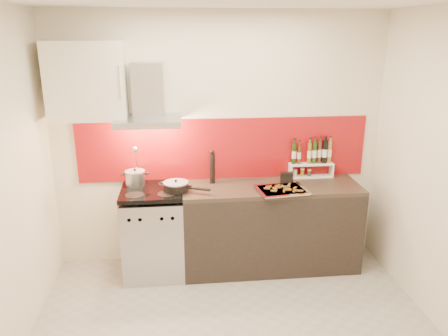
{
  "coord_description": "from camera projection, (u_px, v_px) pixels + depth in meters",
  "views": [
    {
      "loc": [
        -0.42,
        -2.97,
        2.39
      ],
      "look_at": [
        0.0,
        0.95,
        1.15
      ],
      "focal_mm": 35.0,
      "sensor_mm": 36.0,
      "label": 1
    }
  ],
  "objects": [
    {
      "name": "step_shelf",
      "position": [
        312.0,
        161.0,
        4.61
      ],
      "size": [
        0.47,
        0.13,
        0.39
      ],
      "color": "white",
      "rests_on": "counter"
    },
    {
      "name": "pepper_mill",
      "position": [
        212.0,
        167.0,
        4.43
      ],
      "size": [
        0.05,
        0.05,
        0.35
      ],
      "color": "black",
      "rests_on": "counter"
    },
    {
      "name": "backsplash",
      "position": [
        224.0,
        149.0,
        4.53
      ],
      "size": [
        3.0,
        0.02,
        0.64
      ],
      "primitive_type": "cube",
      "color": "maroon",
      "rests_on": "back_wall"
    },
    {
      "name": "utensil_jar",
      "position": [
        136.0,
        175.0,
        4.31
      ],
      "size": [
        0.09,
        0.14,
        0.43
      ],
      "color": "silver",
      "rests_on": "range_stove"
    },
    {
      "name": "stock_pot",
      "position": [
        135.0,
        178.0,
        4.37
      ],
      "size": [
        0.2,
        0.2,
        0.17
      ],
      "color": "#B7B7BA",
      "rests_on": "range_stove"
    },
    {
      "name": "range_stove",
      "position": [
        154.0,
        233.0,
        4.41
      ],
      "size": [
        0.6,
        0.6,
        0.91
      ],
      "color": "#B7B7BA",
      "rests_on": "ground"
    },
    {
      "name": "upper_cabinet",
      "position": [
        86.0,
        81.0,
        4.03
      ],
      "size": [
        0.7,
        0.35,
        0.72
      ],
      "primitive_type": "cube",
      "color": "#EEE5CF",
      "rests_on": "back_wall"
    },
    {
      "name": "counter",
      "position": [
        270.0,
        226.0,
        4.54
      ],
      "size": [
        1.8,
        0.6,
        0.9
      ],
      "color": "black",
      "rests_on": "ground"
    },
    {
      "name": "range_hood",
      "position": [
        148.0,
        102.0,
        4.16
      ],
      "size": [
        0.62,
        0.5,
        0.61
      ],
      "color": "#B7B7BA",
      "rests_on": "back_wall"
    },
    {
      "name": "saute_pan",
      "position": [
        177.0,
        186.0,
        4.22
      ],
      "size": [
        0.45,
        0.28,
        0.11
      ],
      "color": "black",
      "rests_on": "range_stove"
    },
    {
      "name": "baking_tray",
      "position": [
        282.0,
        190.0,
        4.24
      ],
      "size": [
        0.52,
        0.42,
        0.03
      ],
      "color": "silver",
      "rests_on": "counter"
    },
    {
      "name": "caddy_box",
      "position": [
        287.0,
        177.0,
        4.47
      ],
      "size": [
        0.13,
        0.06,
        0.11
      ],
      "primitive_type": "cube",
      "rotation": [
        0.0,
        0.0,
        -0.07
      ],
      "color": "black",
      "rests_on": "counter"
    },
    {
      "name": "floor",
      "position": [
        236.0,
        336.0,
        3.58
      ],
      "size": [
        3.4,
        3.4,
        0.0
      ],
      "primitive_type": "plane",
      "color": "#9E9991",
      "rests_on": "ground"
    },
    {
      "name": "back_wall",
      "position": [
        219.0,
        141.0,
        4.52
      ],
      "size": [
        3.4,
        0.02,
        2.6
      ],
      "primitive_type": "cube",
      "color": "silver",
      "rests_on": "ground"
    }
  ]
}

